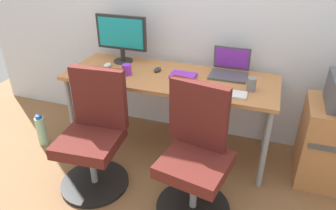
{
  "coord_description": "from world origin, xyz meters",
  "views": [
    {
      "loc": [
        0.77,
        -2.33,
        1.79
      ],
      "look_at": [
        0.0,
        -0.05,
        0.47
      ],
      "focal_mm": 33.59,
      "sensor_mm": 36.0,
      "label": 1
    }
  ],
  "objects_px": {
    "office_chair_left": "(94,137)",
    "coffee_mug": "(127,70)",
    "water_bottle_on_floor": "(42,130)",
    "open_laptop": "(230,69)",
    "desktop_monitor": "(121,36)",
    "office_chair_right": "(196,158)"
  },
  "relations": [
    {
      "from": "water_bottle_on_floor",
      "to": "office_chair_right",
      "type": "bearing_deg",
      "value": -10.13
    },
    {
      "from": "water_bottle_on_floor",
      "to": "open_laptop",
      "type": "distance_m",
      "value": 1.84
    },
    {
      "from": "office_chair_left",
      "to": "water_bottle_on_floor",
      "type": "xyz_separation_m",
      "value": [
        -0.77,
        0.28,
        -0.28
      ]
    },
    {
      "from": "office_chair_right",
      "to": "open_laptop",
      "type": "bearing_deg",
      "value": 84.74
    },
    {
      "from": "desktop_monitor",
      "to": "coffee_mug",
      "type": "height_order",
      "value": "desktop_monitor"
    },
    {
      "from": "office_chair_left",
      "to": "open_laptop",
      "type": "relative_size",
      "value": 3.03
    },
    {
      "from": "office_chair_left",
      "to": "open_laptop",
      "type": "height_order",
      "value": "open_laptop"
    },
    {
      "from": "office_chair_right",
      "to": "coffee_mug",
      "type": "height_order",
      "value": "office_chair_right"
    },
    {
      "from": "desktop_monitor",
      "to": "open_laptop",
      "type": "bearing_deg",
      "value": 0.42
    },
    {
      "from": "desktop_monitor",
      "to": "water_bottle_on_floor",
      "type": "bearing_deg",
      "value": -140.72
    },
    {
      "from": "desktop_monitor",
      "to": "office_chair_right",
      "type": "bearing_deg",
      "value": -41.26
    },
    {
      "from": "water_bottle_on_floor",
      "to": "coffee_mug",
      "type": "height_order",
      "value": "coffee_mug"
    },
    {
      "from": "office_chair_left",
      "to": "coffee_mug",
      "type": "distance_m",
      "value": 0.64
    },
    {
      "from": "office_chair_right",
      "to": "coffee_mug",
      "type": "xyz_separation_m",
      "value": [
        -0.75,
        0.53,
        0.35
      ]
    },
    {
      "from": "coffee_mug",
      "to": "open_laptop",
      "type": "bearing_deg",
      "value": 18.88
    },
    {
      "from": "office_chair_left",
      "to": "water_bottle_on_floor",
      "type": "height_order",
      "value": "office_chair_left"
    },
    {
      "from": "office_chair_left",
      "to": "desktop_monitor",
      "type": "height_order",
      "value": "desktop_monitor"
    },
    {
      "from": "desktop_monitor",
      "to": "office_chair_left",
      "type": "bearing_deg",
      "value": -81.46
    },
    {
      "from": "water_bottle_on_floor",
      "to": "coffee_mug",
      "type": "bearing_deg",
      "value": 17.23
    },
    {
      "from": "office_chair_right",
      "to": "desktop_monitor",
      "type": "relative_size",
      "value": 1.96
    },
    {
      "from": "office_chair_left",
      "to": "office_chair_right",
      "type": "bearing_deg",
      "value": -0.06
    },
    {
      "from": "water_bottle_on_floor",
      "to": "coffee_mug",
      "type": "relative_size",
      "value": 3.37
    }
  ]
}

